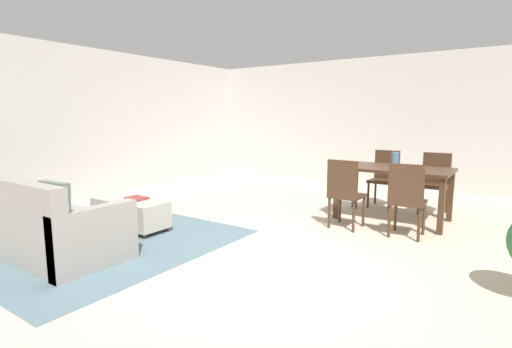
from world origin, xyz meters
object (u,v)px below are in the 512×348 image
(couch, at_px, (41,226))
(ottoman_table, at_px, (130,212))
(dining_chair_near_right, at_px, (407,196))
(vase_centerpiece, at_px, (395,160))
(dining_table, at_px, (394,174))
(dining_chair_near_left, at_px, (345,190))
(dining_chair_far_left, at_px, (385,175))
(dining_chair_far_right, at_px, (435,179))
(book_on_ottoman, at_px, (137,198))

(couch, height_order, ottoman_table, couch)
(couch, bearing_deg, ottoman_table, 86.34)
(dining_chair_near_right, relative_size, vase_centerpiece, 4.38)
(couch, xyz_separation_m, dining_table, (2.79, 3.53, 0.37))
(dining_table, bearing_deg, dining_chair_near_left, -116.20)
(ottoman_table, xyz_separation_m, dining_table, (2.72, 2.42, 0.43))
(couch, xyz_separation_m, dining_chair_near_left, (2.39, 2.71, 0.23))
(dining_table, distance_m, dining_chair_far_left, 0.87)
(ottoman_table, distance_m, dining_table, 3.66)
(vase_centerpiece, bearing_deg, ottoman_table, -137.91)
(dining_chair_near_left, bearing_deg, dining_chair_far_left, 88.13)
(vase_centerpiece, bearing_deg, couch, -128.00)
(dining_chair_near_right, xyz_separation_m, dining_chair_far_left, (-0.71, 1.55, 0.00))
(dining_chair_near_right, bearing_deg, dining_chair_near_left, -176.16)
(ottoman_table, height_order, vase_centerpiece, vase_centerpiece)
(ottoman_table, distance_m, dining_chair_far_right, 4.49)
(couch, relative_size, dining_chair_far_left, 2.21)
(couch, height_order, dining_table, couch)
(dining_chair_far_right, height_order, vase_centerpiece, vase_centerpiece)
(dining_chair_far_right, bearing_deg, ottoman_table, -134.41)
(dining_chair_far_left, relative_size, dining_chair_far_right, 1.00)
(dining_chair_far_left, relative_size, vase_centerpiece, 4.38)
(dining_chair_far_left, distance_m, book_on_ottoman, 3.90)
(ottoman_table, xyz_separation_m, dining_chair_near_right, (3.09, 1.65, 0.29))
(ottoman_table, xyz_separation_m, book_on_ottoman, (0.07, 0.06, 0.18))
(dining_chair_far_left, bearing_deg, dining_chair_near_left, -91.87)
(dining_chair_near_right, bearing_deg, dining_table, 115.45)
(vase_centerpiece, bearing_deg, dining_chair_near_right, -65.31)
(ottoman_table, bearing_deg, dining_chair_far_right, 45.59)
(dining_chair_far_right, height_order, book_on_ottoman, dining_chair_far_right)
(dining_chair_far_left, bearing_deg, book_on_ottoman, -126.17)
(dining_chair_far_left, distance_m, dining_chair_far_right, 0.76)
(dining_chair_near_left, bearing_deg, ottoman_table, -145.41)
(couch, relative_size, dining_chair_near_left, 2.21)
(dining_table, bearing_deg, book_on_ottoman, -138.31)
(dining_chair_near_left, xyz_separation_m, book_on_ottoman, (-2.25, -1.54, -0.11))
(dining_chair_near_left, relative_size, book_on_ottoman, 3.54)
(dining_chair_near_left, relative_size, dining_chair_far_left, 1.00)
(couch, height_order, dining_chair_far_left, dining_chair_far_left)
(ottoman_table, height_order, dining_chair_far_left, dining_chair_far_left)
(vase_centerpiece, distance_m, book_on_ottoman, 3.60)
(couch, bearing_deg, vase_centerpiece, 52.00)
(dining_table, relative_size, dining_chair_far_right, 1.64)
(couch, height_order, dining_chair_far_right, dining_chair_far_right)
(dining_chair_far_left, xyz_separation_m, book_on_ottoman, (-2.30, -3.14, -0.11))
(dining_table, bearing_deg, vase_centerpiece, 97.22)
(dining_chair_far_left, distance_m, vase_centerpiece, 0.89)
(ottoman_table, bearing_deg, dining_chair_near_left, 34.59)
(dining_table, distance_m, vase_centerpiece, 0.21)
(dining_chair_near_right, height_order, book_on_ottoman, dining_chair_near_right)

